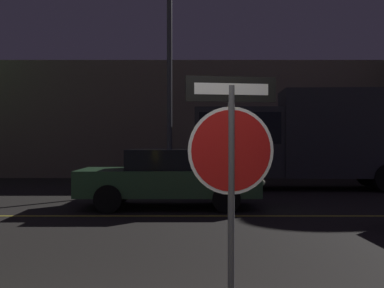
{
  "coord_description": "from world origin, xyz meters",
  "views": [
    {
      "loc": [
        0.08,
        -3.25,
        1.56
      ],
      "look_at": [
        0.09,
        5.21,
        1.49
      ],
      "focal_mm": 50.0,
      "sensor_mm": 36.0,
      "label": 1
    }
  ],
  "objects_px": {
    "stop_sign": "(230,150)",
    "delivery_truck": "(307,136)",
    "passing_car_2": "(167,178)",
    "street_lamp": "(169,50)"
  },
  "relations": [
    {
      "from": "delivery_truck",
      "to": "street_lamp",
      "type": "xyz_separation_m",
      "value": [
        -4.35,
        -0.44,
        2.64
      ]
    },
    {
      "from": "street_lamp",
      "to": "passing_car_2",
      "type": "bearing_deg",
      "value": -88.12
    },
    {
      "from": "stop_sign",
      "to": "street_lamp",
      "type": "bearing_deg",
      "value": 84.65
    },
    {
      "from": "stop_sign",
      "to": "passing_car_2",
      "type": "height_order",
      "value": "stop_sign"
    },
    {
      "from": "passing_car_2",
      "to": "street_lamp",
      "type": "xyz_separation_m",
      "value": [
        -0.14,
        4.14,
        3.63
      ]
    },
    {
      "from": "passing_car_2",
      "to": "delivery_truck",
      "type": "xyz_separation_m",
      "value": [
        4.21,
        4.58,
        0.99
      ]
    },
    {
      "from": "stop_sign",
      "to": "delivery_truck",
      "type": "bearing_deg",
      "value": 64.39
    },
    {
      "from": "passing_car_2",
      "to": "delivery_truck",
      "type": "bearing_deg",
      "value": 137.15
    },
    {
      "from": "stop_sign",
      "to": "delivery_truck",
      "type": "height_order",
      "value": "delivery_truck"
    },
    {
      "from": "stop_sign",
      "to": "passing_car_2",
      "type": "xyz_separation_m",
      "value": [
        -0.9,
        7.59,
        -0.79
      ]
    }
  ]
}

